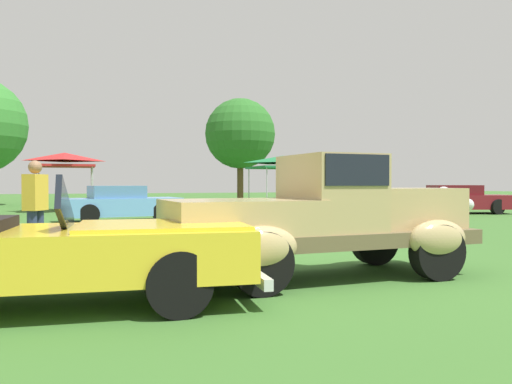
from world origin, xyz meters
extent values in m
plane|color=#386628|center=(0.00, 0.00, 0.00)|extent=(120.00, 120.00, 0.00)
cube|color=brown|center=(-0.38, -0.36, 0.56)|extent=(4.39, 1.68, 0.20)
cube|color=tan|center=(0.91, -0.28, 0.94)|extent=(1.65, 1.18, 0.60)
ellipsoid|color=silver|center=(1.73, -0.24, 0.92)|extent=(0.19, 0.53, 0.68)
cube|color=tan|center=(-0.27, -0.35, 1.18)|extent=(1.11, 1.43, 1.04)
cube|color=black|center=(-0.27, -0.35, 1.48)|extent=(1.02, 1.46, 0.40)
cube|color=tan|center=(-1.60, -0.42, 0.86)|extent=(1.95, 1.51, 0.48)
ellipsoid|color=tan|center=(0.94, 0.44, 0.56)|extent=(0.94, 0.41, 0.52)
ellipsoid|color=tan|center=(1.02, -1.00, 0.56)|extent=(0.94, 0.41, 0.52)
ellipsoid|color=tan|center=(-1.64, 0.30, 0.56)|extent=(0.94, 0.41, 0.52)
ellipsoid|color=tan|center=(-1.56, -1.14, 0.56)|extent=(0.94, 0.41, 0.52)
sphere|color=silver|center=(1.75, 0.20, 1.00)|extent=(0.18, 0.18, 0.18)
sphere|color=silver|center=(1.80, -0.68, 1.00)|extent=(0.18, 0.18, 0.18)
cylinder|color=black|center=(0.94, 0.44, 0.38)|extent=(0.76, 0.24, 0.76)
cylinder|color=black|center=(1.02, -1.00, 0.38)|extent=(0.76, 0.24, 0.76)
cylinder|color=black|center=(-1.64, 0.30, 0.38)|extent=(0.76, 0.24, 0.76)
cylinder|color=black|center=(-1.56, -1.14, 0.38)|extent=(0.76, 0.24, 0.76)
cube|color=yellow|center=(-3.99, -0.92, 0.57)|extent=(4.55, 2.10, 0.52)
cube|color=yellow|center=(-2.70, -1.03, 0.77)|extent=(1.91, 1.59, 0.20)
cube|color=black|center=(-3.70, -0.95, 0.99)|extent=(0.17, 1.25, 0.82)
cube|color=silver|center=(-1.69, -1.12, 0.28)|extent=(0.24, 1.65, 0.12)
cylinder|color=black|center=(-2.51, -0.27, 0.33)|extent=(0.66, 0.20, 0.66)
cylinder|color=black|center=(-2.65, -1.81, 0.33)|extent=(0.66, 0.20, 0.66)
cube|color=#669EDB|center=(-2.22, 11.39, 0.50)|extent=(4.13, 2.24, 0.60)
cube|color=#517EAF|center=(-2.37, 11.37, 1.00)|extent=(1.92, 1.68, 0.44)
cylinder|color=black|center=(-0.94, 10.80, 0.32)|extent=(0.64, 0.22, 0.64)
cylinder|color=black|center=(-3.27, 10.45, 0.32)|extent=(0.64, 0.22, 0.64)
cube|color=#28282D|center=(6.44, 10.52, 0.50)|extent=(4.44, 2.13, 0.60)
cube|color=black|center=(6.27, 10.50, 1.00)|extent=(2.03, 1.64, 0.44)
cylinder|color=black|center=(7.80, 9.89, 0.32)|extent=(0.64, 0.22, 0.64)
cylinder|color=black|center=(5.24, 9.61, 0.32)|extent=(0.64, 0.22, 0.64)
cube|color=maroon|center=(11.89, 11.42, 0.50)|extent=(4.73, 2.92, 0.60)
cube|color=maroon|center=(11.72, 11.48, 1.00)|extent=(2.29, 1.96, 0.44)
cylinder|color=black|center=(12.93, 10.29, 0.32)|extent=(0.64, 0.22, 0.64)
cylinder|color=black|center=(10.40, 11.08, 0.32)|extent=(0.64, 0.22, 0.64)
cylinder|color=#283351|center=(-4.21, 2.59, 0.43)|extent=(0.16, 0.16, 0.86)
cylinder|color=#283351|center=(-4.30, 2.41, 0.43)|extent=(0.16, 0.16, 0.86)
cube|color=gold|center=(-4.26, 2.50, 1.16)|extent=(0.40, 0.47, 0.60)
sphere|color=#936B4C|center=(-4.26, 2.50, 1.58)|extent=(0.22, 0.22, 0.22)
cylinder|color=#B7B7BC|center=(-3.02, 19.73, 1.02)|extent=(0.05, 0.05, 2.05)
cylinder|color=#B7B7BC|center=(-3.02, 17.36, 1.02)|extent=(0.05, 0.05, 2.05)
cylinder|color=#B7B7BC|center=(-5.40, 19.73, 1.02)|extent=(0.05, 0.05, 2.05)
cylinder|color=#B7B7BC|center=(-5.40, 17.36, 1.02)|extent=(0.05, 0.05, 2.05)
cube|color=red|center=(-4.21, 18.55, 2.10)|extent=(2.64, 2.64, 0.10)
pyramid|color=red|center=(-4.21, 18.55, 2.52)|extent=(2.59, 2.59, 0.38)
cylinder|color=#B7B7BC|center=(7.67, 19.12, 1.02)|extent=(0.05, 0.05, 2.05)
cylinder|color=#B7B7BC|center=(7.67, 16.36, 1.02)|extent=(0.05, 0.05, 2.05)
cylinder|color=#B7B7BC|center=(4.90, 19.12, 1.02)|extent=(0.05, 0.05, 2.05)
cylinder|color=#B7B7BC|center=(4.90, 16.36, 1.02)|extent=(0.05, 0.05, 2.05)
cube|color=#1E703D|center=(6.29, 17.74, 2.10)|extent=(3.08, 3.08, 0.10)
pyramid|color=#1E703D|center=(6.29, 17.74, 2.52)|extent=(3.01, 3.01, 0.38)
cylinder|color=brown|center=(7.08, 27.73, 1.71)|extent=(0.44, 0.44, 3.42)
sphere|color=#286623|center=(7.08, 27.73, 4.76)|extent=(4.90, 4.90, 4.90)
camera|label=1|loc=(-3.56, -6.79, 1.32)|focal=36.23mm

